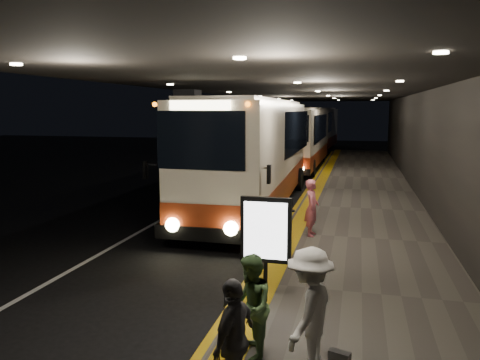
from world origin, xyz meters
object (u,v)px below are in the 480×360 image
at_px(stanchion_post, 291,233).
at_px(passenger_boarding, 312,208).
at_px(passenger_waiting_grey, 234,339).
at_px(bag_plain, 232,331).
at_px(coach_main, 255,158).
at_px(passenger_waiting_white, 310,311).
at_px(passenger_waiting_green, 251,307).
at_px(coach_second, 301,141).
at_px(info_sign, 266,232).
at_px(coach_third, 317,131).

bearing_deg(stanchion_post, passenger_boarding, 80.27).
height_order(passenger_waiting_grey, bag_plain, passenger_waiting_grey).
distance_m(coach_main, passenger_waiting_white, 11.60).
xyz_separation_m(passenger_waiting_green, passenger_waiting_grey, (0.03, -1.02, 0.02)).
bearing_deg(bag_plain, passenger_boarding, 85.01).
relative_size(passenger_waiting_grey, bag_plain, 4.59).
relative_size(coach_second, bag_plain, 34.62).
relative_size(passenger_waiting_white, passenger_waiting_grey, 1.13).
distance_m(coach_main, passenger_boarding, 4.90).
relative_size(passenger_boarding, passenger_waiting_white, 0.92).
distance_m(passenger_boarding, passenger_waiting_green, 6.84).
height_order(passenger_waiting_white, passenger_waiting_grey, passenger_waiting_white).
distance_m(passenger_waiting_white, info_sign, 2.43).
bearing_deg(coach_third, coach_second, -86.74).
bearing_deg(passenger_waiting_white, coach_second, -158.86).
xyz_separation_m(coach_second, stanchion_post, (1.97, -18.28, -1.06)).
height_order(passenger_boarding, bag_plain, passenger_boarding).
distance_m(bag_plain, info_sign, 2.00).
xyz_separation_m(coach_third, passenger_waiting_grey, (2.23, -36.51, -0.87)).
distance_m(coach_main, passenger_waiting_grey, 12.21).
xyz_separation_m(passenger_boarding, stanchion_post, (-0.32, -1.89, -0.26)).
relative_size(coach_second, passenger_boarding, 7.25).
height_order(coach_third, stanchion_post, coach_third).
bearing_deg(stanchion_post, passenger_waiting_green, -88.57).
relative_size(coach_third, passenger_waiting_green, 7.91).
bearing_deg(bag_plain, passenger_waiting_white, -23.78).
distance_m(info_sign, stanchion_post, 3.10).
bearing_deg(passenger_waiting_grey, stanchion_post, -165.24).
distance_m(passenger_waiting_green, info_sign, 2.04).
distance_m(coach_second, passenger_waiting_grey, 24.35).
height_order(coach_second, bag_plain, coach_second).
bearing_deg(passenger_boarding, info_sign, 176.76).
relative_size(passenger_waiting_white, stanchion_post, 1.59).
bearing_deg(bag_plain, passenger_waiting_green, -42.75).
bearing_deg(coach_second, stanchion_post, -83.32).
bearing_deg(stanchion_post, info_sign, -90.83).
height_order(coach_second, passenger_waiting_green, coach_second).
relative_size(passenger_waiting_green, passenger_waiting_white, 0.87).
xyz_separation_m(passenger_waiting_white, stanchion_post, (-0.98, 5.15, -0.32)).
height_order(coach_third, info_sign, coach_third).
xyz_separation_m(coach_second, passenger_waiting_green, (2.09, -23.23, -0.85)).
relative_size(coach_second, passenger_waiting_white, 6.69).
bearing_deg(passenger_waiting_grey, passenger_boarding, -167.94).
xyz_separation_m(coach_second, passenger_waiting_white, (2.95, -23.43, -0.74)).
bearing_deg(passenger_waiting_green, coach_second, 170.08).
height_order(coach_second, passenger_waiting_white, coach_second).
bearing_deg(info_sign, coach_second, 95.37).
bearing_deg(coach_main, stanchion_post, -71.14).
distance_m(coach_main, info_sign, 9.24).
relative_size(passenger_waiting_green, stanchion_post, 1.38).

